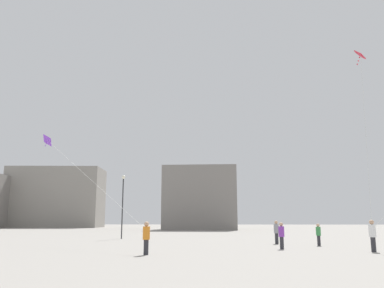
% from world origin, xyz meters
% --- Properties ---
extents(person_in_grey, '(0.39, 0.39, 1.78)m').
position_xyz_m(person_in_grey, '(6.19, 26.33, 0.98)').
color(person_in_grey, '#2D2D33').
rests_on(person_in_grey, ground_plane).
extents(person_in_orange, '(0.38, 0.38, 1.76)m').
position_xyz_m(person_in_orange, '(-2.39, 16.24, 0.96)').
color(person_in_orange, '#2D2D33').
rests_on(person_in_orange, ground_plane).
extents(person_in_purple, '(0.37, 0.37, 1.69)m').
position_xyz_m(person_in_purple, '(5.63, 20.80, 0.92)').
color(person_in_purple, '#2D2D33').
rests_on(person_in_purple, ground_plane).
extents(person_in_white, '(0.40, 0.40, 1.85)m').
position_xyz_m(person_in_white, '(10.62, 18.89, 1.01)').
color(person_in_white, '#2D2D33').
rests_on(person_in_white, ground_plane).
extents(person_in_green, '(0.34, 0.34, 1.57)m').
position_xyz_m(person_in_green, '(8.87, 24.23, 0.86)').
color(person_in_green, '#2D2D33').
rests_on(person_in_green, ground_plane).
extents(kite_violet_delta, '(13.97, 17.70, 8.99)m').
position_xyz_m(kite_violet_delta, '(-15.22, 32.63, 9.61)').
color(kite_violet_delta, purple).
extents(kite_crimson_diamond, '(2.22, 4.02, 12.93)m').
position_xyz_m(kite_crimson_diamond, '(12.16, 22.19, 13.67)').
color(kite_crimson_diamond, red).
extents(building_centre_hall, '(22.56, 12.45, 14.31)m').
position_xyz_m(building_centre_hall, '(-37.00, 89.51, 7.16)').
color(building_centre_hall, gray).
rests_on(building_centre_hall, ground_plane).
extents(building_right_hall, '(13.78, 12.63, 11.64)m').
position_xyz_m(building_right_hall, '(-1.00, 70.63, 5.82)').
color(building_right_hall, gray).
rests_on(building_right_hall, ground_plane).
extents(lamppost_east, '(0.36, 0.36, 6.29)m').
position_xyz_m(lamppost_east, '(-7.79, 33.90, 4.08)').
color(lamppost_east, '#2D2D30').
rests_on(lamppost_east, ground_plane).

